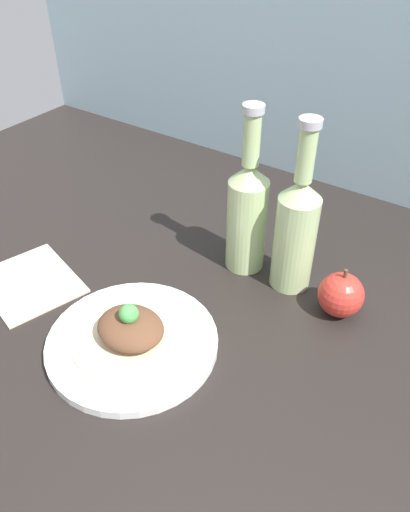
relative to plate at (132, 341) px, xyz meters
The scene contains 7 objects.
ground_plane 13.71cm from the plate, 47.86° to the left, with size 180.00×110.00×4.00cm, color black.
plate is the anchor object (origin of this frame).
plated_food 2.47cm from the plate, 90.00° to the left, with size 17.60×17.60×6.62cm.
cider_bottle_left 28.42cm from the plate, 82.20° to the left, with size 6.79×6.79×29.44cm.
cider_bottle_right 30.89cm from the plate, 64.39° to the left, with size 6.79×6.79×29.44cm.
apple 32.99cm from the plate, 47.22° to the left, with size 7.22×7.22×8.60cm.
napkin 23.93cm from the plate, behind, with size 20.18×18.31×0.80cm.
Camera 1 is at (28.52, -45.66, 56.17)cm, focal length 35.00 mm.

